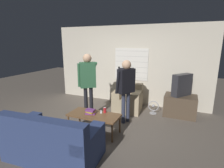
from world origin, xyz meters
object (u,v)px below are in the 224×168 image
object	(u,v)px
tv	(182,85)
floor_fan	(153,108)
coffee_table	(94,116)
spare_remote	(101,112)
couch_blue	(52,142)
armchair_beige	(128,100)
person_right_standing	(126,84)
book_stack	(91,112)
soda_can	(105,110)
person_left_standing	(88,78)

from	to	relation	value
tv	floor_fan	world-z (taller)	tv
coffee_table	spare_remote	xyz separation A→B (m)	(0.10, 0.16, 0.05)
couch_blue	armchair_beige	bearing A→B (deg)	74.64
person_right_standing	coffee_table	bearing A→B (deg)	178.33
book_stack	soda_can	bearing A→B (deg)	34.41
person_right_standing	spare_remote	distance (m)	0.93
armchair_beige	coffee_table	world-z (taller)	armchair_beige
coffee_table	person_right_standing	bearing A→B (deg)	58.87
armchair_beige	person_right_standing	bearing A→B (deg)	98.36
person_right_standing	book_stack	xyz separation A→B (m)	(-0.56, -0.79, -0.53)
floor_fan	person_right_standing	bearing A→B (deg)	-123.99
armchair_beige	spare_remote	world-z (taller)	armchair_beige
armchair_beige	person_left_standing	xyz separation A→B (m)	(-0.79, -0.97, 0.77)
couch_blue	soda_can	world-z (taller)	couch_blue
person_left_standing	floor_fan	bearing A→B (deg)	-4.52
armchair_beige	soda_can	distance (m)	1.43
couch_blue	book_stack	world-z (taller)	couch_blue
tv	floor_fan	size ratio (longest dim) A/B	1.58
armchair_beige	soda_can	bearing A→B (deg)	80.98
couch_blue	spare_remote	size ratio (longest dim) A/B	12.60
spare_remote	floor_fan	world-z (taller)	spare_remote
tv	spare_remote	bearing A→B (deg)	-9.62
armchair_beige	tv	xyz separation A→B (m)	(1.47, 0.18, 0.56)
book_stack	spare_remote	world-z (taller)	book_stack
armchair_beige	soda_can	xyz separation A→B (m)	(-0.10, -1.42, 0.17)
tv	spare_remote	xyz separation A→B (m)	(-1.65, -1.62, -0.43)
couch_blue	tv	distance (m)	3.54
couch_blue	spare_remote	bearing A→B (deg)	70.94
couch_blue	book_stack	distance (m)	1.13
person_right_standing	couch_blue	bearing A→B (deg)	-170.79
soda_can	spare_remote	size ratio (longest dim) A/B	0.94
person_right_standing	soda_can	xyz separation A→B (m)	(-0.29, -0.61, -0.52)
tv	person_left_standing	world-z (taller)	person_left_standing
soda_can	tv	bearing A→B (deg)	45.69
soda_can	floor_fan	xyz separation A→B (m)	(0.86, 1.45, -0.32)
armchair_beige	spare_remote	xyz separation A→B (m)	(-0.18, -1.44, 0.12)
couch_blue	tv	size ratio (longest dim) A/B	2.79
armchair_beige	person_left_standing	size ratio (longest dim) A/B	0.49
coffee_table	floor_fan	xyz separation A→B (m)	(1.04, 1.63, -0.22)
couch_blue	coffee_table	size ratio (longest dim) A/B	1.46
person_left_standing	spare_remote	world-z (taller)	person_left_standing
tv	book_stack	xyz separation A→B (m)	(-1.83, -1.78, -0.40)
coffee_table	soda_can	distance (m)	0.28
person_right_standing	tv	bearing A→B (deg)	-22.59
book_stack	person_left_standing	bearing A→B (deg)	124.02
couch_blue	soda_can	distance (m)	1.37
armchair_beige	book_stack	xyz separation A→B (m)	(-0.37, -1.60, 0.16)
person_right_standing	spare_remote	world-z (taller)	person_right_standing
spare_remote	soda_can	bearing A→B (deg)	-11.12
coffee_table	tv	bearing A→B (deg)	45.53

